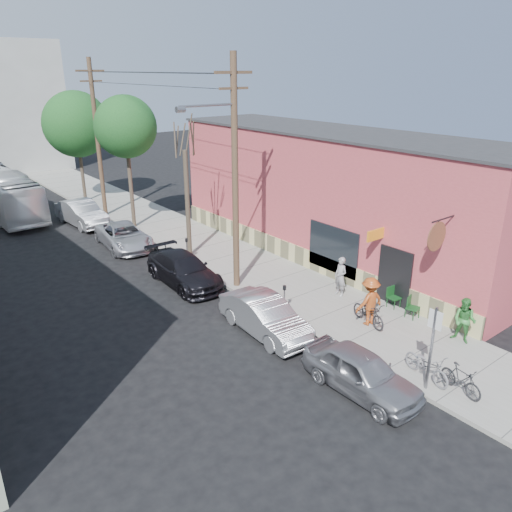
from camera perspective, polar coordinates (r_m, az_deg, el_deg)
ground at (r=18.50m, az=0.29°, el=-10.26°), size 120.00×120.00×0.00m
sidewalk at (r=28.91m, az=-6.83°, el=1.50°), size 4.50×58.00×0.15m
cafe_building at (r=26.42m, az=8.80°, el=6.86°), size 6.60×20.20×6.61m
sign_post at (r=16.08m, az=19.50°, el=-9.15°), size 0.07×0.45×2.80m
parking_meter_near at (r=20.09m, az=3.26°, el=-4.46°), size 0.14×0.14×1.24m
parking_meter_far at (r=25.75m, az=-7.91°, el=1.15°), size 0.14×0.14×1.24m
utility_pole_near at (r=21.41m, az=-2.54°, el=9.62°), size 3.57×0.28×10.00m
utility_pole_far at (r=34.58m, az=-17.69°, el=12.84°), size 1.80×0.28×10.00m
tree_bare at (r=25.99m, az=-7.83°, el=5.84°), size 0.24×0.24×5.56m
tree_leafy_mid at (r=31.25m, az=-14.69°, el=14.06°), size 3.66×3.66×7.95m
tree_leafy_far at (r=38.95m, az=-19.85°, el=13.97°), size 4.67×4.67×7.93m
patio_chair_a at (r=21.52m, az=15.50°, el=-4.61°), size 0.54×0.54×0.88m
patio_chair_b at (r=20.87m, az=17.48°, el=-5.66°), size 0.63×0.63×0.88m
patron_grey at (r=21.98m, az=9.63°, el=-2.32°), size 0.49×0.68×1.75m
patron_green at (r=19.57m, az=22.72°, el=-6.82°), size 0.75×0.91×1.71m
cyclist at (r=19.72m, az=12.86°, el=-5.06°), size 1.33×0.86×1.93m
cyclist_bike at (r=19.94m, az=12.75°, el=-6.33°), size 0.99×1.90×0.95m
parked_bike_a at (r=16.88m, az=22.38°, el=-12.93°), size 0.70×1.57×0.91m
parked_bike_b at (r=17.17m, az=18.94°, el=-11.73°), size 0.96×1.90×0.96m
car_0 at (r=16.18m, az=11.93°, el=-12.86°), size 1.66×4.06×1.38m
car_1 at (r=19.00m, az=1.04°, el=-6.90°), size 1.75×4.41×1.43m
car_2 at (r=23.47m, az=-8.27°, el=-1.56°), size 2.12×4.92×1.41m
car_3 at (r=28.99m, az=-14.86°, el=2.22°), size 2.67×4.98×1.33m
car_4 at (r=33.98m, az=-19.28°, el=4.65°), size 2.03×4.88×1.57m
bus at (r=38.14m, az=-26.77°, el=6.36°), size 2.56×10.79×3.00m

